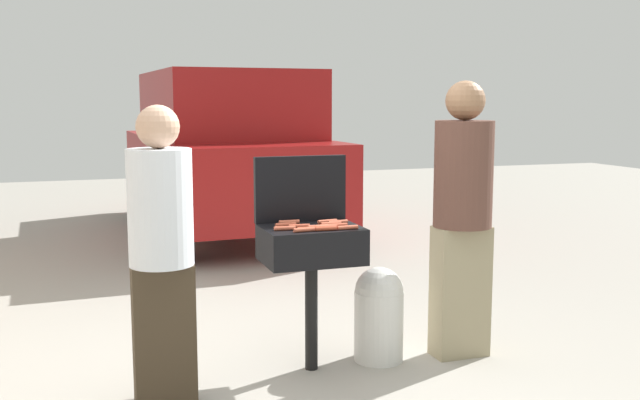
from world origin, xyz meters
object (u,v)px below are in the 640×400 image
Objects in this scene: hot_dog_12 at (328,221)px; person_left at (161,246)px; hot_dog_0 at (299,226)px; hot_dog_9 at (326,229)px; hot_dog_13 at (308,229)px; hot_dog_10 at (337,225)px; hot_dog_6 at (338,222)px; propane_tank at (379,312)px; hot_dog_11 at (318,227)px; parked_minivan at (225,152)px; hot_dog_3 at (286,225)px; bbq_grill at (311,250)px; hot_dog_7 at (285,228)px; person_right at (462,209)px; hot_dog_5 at (348,227)px; hot_dog_1 at (326,227)px; hot_dog_8 at (304,230)px; hot_dog_2 at (289,222)px; hot_dog_4 at (331,224)px.

person_left reaches higher than hot_dog_12.
hot_dog_9 is at bearing -47.50° from hot_dog_0.
hot_dog_0 and hot_dog_13 have the same top height.
hot_dog_0 is 0.23m from hot_dog_10.
hot_dog_10 is at bearing -87.57° from hot_dog_12.
hot_dog_6 reaches higher than propane_tank.
parked_minivan reaches higher than hot_dog_11.
hot_dog_9 is at bearing -48.42° from hot_dog_3.
hot_dog_7 reaches higher than bbq_grill.
hot_dog_11 is at bearing -168.11° from propane_tank.
hot_dog_11 is at bearing -77.25° from bbq_grill.
parked_minivan is (0.54, 4.92, 0.10)m from hot_dog_0.
hot_dog_0 is 0.03× the size of parked_minivan.
hot_dog_12 is at bearing 24.87° from hot_dog_7.
hot_dog_5 is at bearing 12.72° from person_right.
hot_dog_11 is 0.99m from person_right.
parked_minivan reaches higher than hot_dog_6.
hot_dog_1 is at bearing -31.08° from hot_dog_0.
hot_dog_10 is at bearing 18.81° from hot_dog_8.
hot_dog_8 is at bearing -88.91° from hot_dog_2.
hot_dog_6 is (0.01, 0.20, 0.00)m from hot_dog_5.
hot_dog_7 is (-0.31, -0.05, 0.00)m from hot_dog_4.
hot_dog_0 is 0.07× the size of person_right.
propane_tank is at bearing 16.60° from hot_dog_8.
person_right is at bearing -0.25° from hot_dog_7.
hot_dog_2 is at bearing 122.45° from hot_dog_1.
person_right is at bearing -7.60° from hot_dog_6.
hot_dog_2 and hot_dog_3 have the same top height.
hot_dog_7 and hot_dog_13 have the same top height.
hot_dog_7 is 0.13m from hot_dog_8.
hot_dog_9 is 1.00× the size of hot_dog_13.
hot_dog_13 is at bearing -148.55° from hot_dog_4.
hot_dog_12 is 1.00× the size of hot_dog_13.
hot_dog_4 is 1.00× the size of hot_dog_9.
propane_tank is (0.34, 0.02, -0.60)m from hot_dog_4.
hot_dog_3 is 0.28m from hot_dog_12.
hot_dog_5 is at bearing -8.31° from hot_dog_13.
parked_minivan is (0.31, 4.97, 0.10)m from hot_dog_10.
hot_dog_6 is 0.21× the size of propane_tank.
bbq_grill is 0.29m from hot_dog_5.
hot_dog_3 reaches higher than bbq_grill.
person_left is at bearing -165.59° from hot_dog_6.
propane_tank is at bearing 11.89° from hot_dog_11.
propane_tank is at bearing -2.16° from person_right.
hot_dog_10 is at bearing -1.25° from hot_dog_7.
hot_dog_1 is at bearing -111.30° from hot_dog_12.
hot_dog_1 is at bearing 16.11° from hot_dog_8.
hot_dog_6 is 0.03× the size of parked_minivan.
person_left reaches higher than bbq_grill.
hot_dog_9 is at bearing -113.50° from hot_dog_1.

